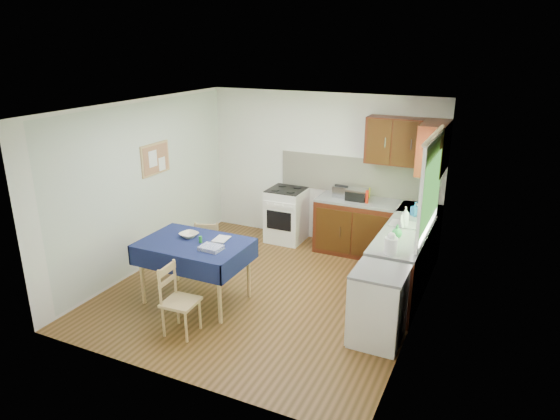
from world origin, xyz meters
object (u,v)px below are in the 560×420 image
at_px(dining_table, 194,250).
at_px(chair_near, 177,298).
at_px(kettle, 391,244).
at_px(chair_far, 209,246).
at_px(sandwich_press, 357,194).
at_px(dish_rack, 404,224).
at_px(toaster, 341,192).

bearing_deg(dining_table, chair_near, -48.02).
relative_size(chair_near, kettle, 3.21).
bearing_deg(chair_far, sandwich_press, -158.48).
height_order(sandwich_press, dish_rack, sandwich_press).
bearing_deg(toaster, dining_table, -139.11).
xyz_separation_m(sandwich_press, kettle, (0.97, -1.85, 0.03)).
height_order(sandwich_press, kettle, kettle).
distance_m(chair_near, toaster, 3.34).
bearing_deg(chair_near, sandwich_press, -24.01).
distance_m(chair_near, dish_rack, 3.15).
xyz_separation_m(chair_far, chair_near, (0.51, -1.45, -0.00)).
height_order(chair_far, toaster, toaster).
distance_m(toaster, kettle, 2.25).
relative_size(chair_far, dish_rack, 2.26).
bearing_deg(toaster, chair_near, -129.78).
relative_size(toaster, kettle, 0.99).
xyz_separation_m(chair_near, kettle, (2.15, 1.28, 0.57)).
height_order(chair_near, sandwich_press, sandwich_press).
bearing_deg(sandwich_press, dish_rack, -23.43).
bearing_deg(dish_rack, dining_table, -123.28).
relative_size(sandwich_press, dish_rack, 0.82).
bearing_deg(chair_near, toaster, -19.50).
bearing_deg(chair_far, kettle, 152.92).
bearing_deg(dish_rack, chair_far, -139.15).
xyz_separation_m(toaster, sandwich_press, (0.27, -0.03, -0.00)).
distance_m(sandwich_press, dish_rack, 1.24).
xyz_separation_m(dining_table, toaster, (1.15, 2.43, 0.27)).
distance_m(chair_far, chair_near, 1.54).
bearing_deg(sandwich_press, chair_far, -116.26).
distance_m(dining_table, toaster, 2.71).
relative_size(dining_table, sandwich_press, 4.43).
distance_m(dining_table, kettle, 2.47).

